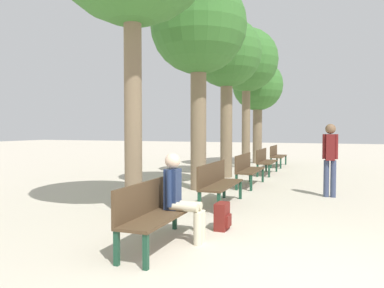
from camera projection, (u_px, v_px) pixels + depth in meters
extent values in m
plane|color=beige|center=(299.00, 280.00, 4.03)|extent=(80.00, 80.00, 0.00)
cube|color=#4C3823|center=(163.00, 215.00, 5.18)|extent=(0.48, 1.83, 0.04)
cube|color=#4C3823|center=(148.00, 196.00, 5.24)|extent=(0.04, 1.83, 0.44)
cube|color=#19422D|center=(146.00, 252.00, 4.30)|extent=(0.06, 0.06, 0.42)
cube|color=#19422D|center=(197.00, 218.00, 5.93)|extent=(0.06, 0.06, 0.42)
cube|color=#19422D|center=(117.00, 248.00, 4.44)|extent=(0.06, 0.06, 0.42)
cube|color=#19422D|center=(175.00, 216.00, 6.06)|extent=(0.06, 0.06, 0.42)
cube|color=#4C3823|center=(222.00, 185.00, 7.92)|extent=(0.48, 1.83, 0.04)
cube|color=#4C3823|center=(212.00, 173.00, 7.99)|extent=(0.04, 1.83, 0.44)
cube|color=#19422D|center=(219.00, 204.00, 7.05)|extent=(0.06, 0.06, 0.42)
cube|color=#19422D|center=(240.00, 190.00, 8.67)|extent=(0.06, 0.06, 0.42)
cube|color=#19422D|center=(199.00, 203.00, 7.18)|extent=(0.06, 0.06, 0.42)
cube|color=#19422D|center=(224.00, 189.00, 8.81)|extent=(0.06, 0.06, 0.42)
cube|color=#4C3823|center=(251.00, 170.00, 10.66)|extent=(0.48, 1.83, 0.04)
cube|color=#4C3823|center=(243.00, 162.00, 10.73)|extent=(0.04, 1.83, 0.44)
cube|color=#19422D|center=(251.00, 183.00, 9.79)|extent=(0.06, 0.06, 0.42)
cube|color=#19422D|center=(263.00, 175.00, 11.41)|extent=(0.06, 0.06, 0.42)
cube|color=#19422D|center=(236.00, 182.00, 9.93)|extent=(0.06, 0.06, 0.42)
cube|color=#19422D|center=(250.00, 175.00, 11.55)|extent=(0.06, 0.06, 0.42)
cube|color=#4C3823|center=(268.00, 162.00, 13.40)|extent=(0.48, 1.83, 0.04)
cube|color=#4C3823|center=(261.00, 155.00, 13.47)|extent=(0.04, 1.83, 0.44)
cube|color=#19422D|center=(269.00, 171.00, 12.53)|extent=(0.06, 0.06, 0.42)
cube|color=#19422D|center=(276.00, 166.00, 14.15)|extent=(0.06, 0.06, 0.42)
cube|color=#19422D|center=(257.00, 171.00, 12.67)|extent=(0.06, 0.06, 0.42)
cube|color=#19422D|center=(266.00, 166.00, 14.29)|extent=(0.06, 0.06, 0.42)
cube|color=#4C3823|center=(279.00, 156.00, 16.14)|extent=(0.48, 1.83, 0.04)
cube|color=#4C3823|center=(274.00, 151.00, 16.21)|extent=(0.04, 1.83, 0.44)
cube|color=#19422D|center=(281.00, 164.00, 15.27)|extent=(0.06, 0.06, 0.42)
cube|color=#19422D|center=(286.00, 160.00, 16.90)|extent=(0.06, 0.06, 0.42)
cube|color=#19422D|center=(271.00, 163.00, 15.41)|extent=(0.06, 0.06, 0.42)
cube|color=#19422D|center=(277.00, 160.00, 17.03)|extent=(0.06, 0.06, 0.42)
cylinder|color=#7A664C|center=(133.00, 103.00, 6.71)|extent=(0.32, 0.32, 4.19)
cylinder|color=#7A664C|center=(198.00, 121.00, 9.97)|extent=(0.42, 0.42, 3.66)
sphere|color=#38702D|center=(198.00, 25.00, 9.87)|extent=(2.55, 2.55, 2.55)
cylinder|color=#7A664C|center=(226.00, 125.00, 12.57)|extent=(0.40, 0.40, 3.54)
sphere|color=#38702D|center=(227.00, 52.00, 12.47)|extent=(2.32, 2.32, 2.32)
cylinder|color=#7A664C|center=(246.00, 123.00, 15.38)|extent=(0.34, 0.34, 3.74)
sphere|color=#38702D|center=(246.00, 60.00, 15.28)|extent=(2.59, 2.59, 2.59)
cylinder|color=#7A664C|center=(257.00, 131.00, 17.71)|extent=(0.43, 0.43, 3.03)
sphere|color=#38702D|center=(258.00, 85.00, 17.62)|extent=(2.37, 2.37, 2.37)
cylinder|color=beige|center=(184.00, 207.00, 5.29)|extent=(0.42, 0.12, 0.12)
cylinder|color=beige|center=(198.00, 229.00, 5.23)|extent=(0.12, 0.12, 0.46)
cylinder|color=beige|center=(188.00, 205.00, 5.43)|extent=(0.42, 0.12, 0.12)
cylinder|color=beige|center=(201.00, 226.00, 5.37)|extent=(0.12, 0.12, 0.46)
cube|color=navy|center=(173.00, 189.00, 5.42)|extent=(0.19, 0.23, 0.59)
cylinder|color=navy|center=(169.00, 188.00, 5.31)|extent=(0.09, 0.09, 0.53)
cylinder|color=navy|center=(176.00, 186.00, 5.54)|extent=(0.09, 0.09, 0.53)
sphere|color=beige|center=(173.00, 161.00, 5.41)|extent=(0.23, 0.23, 0.23)
cube|color=maroon|center=(222.00, 216.00, 6.03)|extent=(0.18, 0.32, 0.43)
cube|color=maroon|center=(229.00, 221.00, 5.99)|extent=(0.04, 0.23, 0.19)
cylinder|color=#384260|center=(326.00, 179.00, 8.93)|extent=(0.13, 0.13, 0.88)
cylinder|color=#384260|center=(333.00, 179.00, 8.88)|extent=(0.13, 0.13, 0.88)
cube|color=maroon|center=(330.00, 147.00, 8.88)|extent=(0.22, 0.26, 0.62)
cylinder|color=maroon|center=(324.00, 147.00, 8.92)|extent=(0.09, 0.09, 0.59)
cylinder|color=maroon|center=(336.00, 147.00, 8.83)|extent=(0.09, 0.09, 0.59)
sphere|color=brown|center=(330.00, 129.00, 8.86)|extent=(0.24, 0.24, 0.24)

